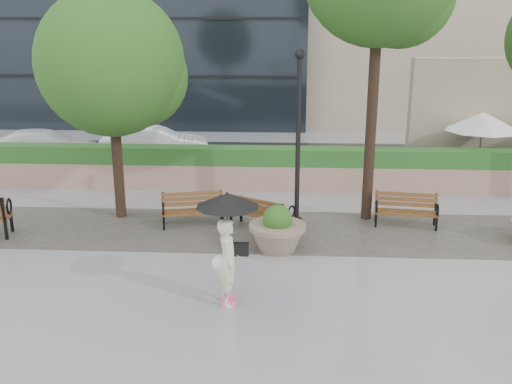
# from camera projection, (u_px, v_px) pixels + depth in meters

# --- Properties ---
(ground) EXTENTS (100.00, 100.00, 0.00)m
(ground) POSITION_uv_depth(u_px,v_px,m) (278.00, 281.00, 11.81)
(ground) COLOR gray
(ground) RESTS_ON ground
(cobble_strip) EXTENTS (28.00, 3.20, 0.01)m
(cobble_strip) POSITION_uv_depth(u_px,v_px,m) (281.00, 231.00, 14.68)
(cobble_strip) COLOR #383330
(cobble_strip) RESTS_ON ground
(hedge_wall) EXTENTS (24.00, 0.80, 1.35)m
(hedge_wall) POSITION_uv_depth(u_px,v_px,m) (283.00, 169.00, 18.33)
(hedge_wall) COLOR #A77C6C
(hedge_wall) RESTS_ON ground
(asphalt_street) EXTENTS (40.00, 7.00, 0.00)m
(asphalt_street) POSITION_uv_depth(u_px,v_px,m) (284.00, 160.00, 22.35)
(asphalt_street) COLOR black
(asphalt_street) RESTS_ON ground
(bench_1) EXTENTS (1.71, 0.96, 0.87)m
(bench_1) POSITION_uv_depth(u_px,v_px,m) (193.00, 216.00, 15.03)
(bench_1) COLOR brown
(bench_1) RESTS_ON ground
(bench_2) EXTENTS (1.76, 1.40, 0.89)m
(bench_2) POSITION_uv_depth(u_px,v_px,m) (261.00, 220.00, 14.72)
(bench_2) COLOR brown
(bench_2) RESTS_ON ground
(bench_3) EXTENTS (1.68, 0.83, 0.86)m
(bench_3) POSITION_uv_depth(u_px,v_px,m) (405.00, 217.00, 14.97)
(bench_3) COLOR brown
(bench_3) RESTS_ON ground
(planter_left) EXTENTS (1.33, 1.33, 1.12)m
(planter_left) POSITION_uv_depth(u_px,v_px,m) (277.00, 233.00, 13.33)
(planter_left) COLOR #7F6B56
(planter_left) RESTS_ON ground
(lamppost) EXTENTS (0.28, 0.28, 4.55)m
(lamppost) POSITION_uv_depth(u_px,v_px,m) (298.00, 153.00, 14.28)
(lamppost) COLOR black
(lamppost) RESTS_ON ground
(tree_0) EXTENTS (3.84, 3.81, 6.08)m
(tree_0) POSITION_uv_depth(u_px,v_px,m) (118.00, 67.00, 14.73)
(tree_0) COLOR black
(tree_0) RESTS_ON ground
(patio_umb_white) EXTENTS (2.50, 2.50, 2.30)m
(patio_umb_white) POSITION_uv_depth(u_px,v_px,m) (483.00, 122.00, 19.00)
(patio_umb_white) COLOR black
(patio_umb_white) RESTS_ON ground
(car_left) EXTENTS (4.60, 2.36, 1.28)m
(car_left) POSITION_uv_depth(u_px,v_px,m) (45.00, 147.00, 21.75)
(car_left) COLOR white
(car_left) RESTS_ON ground
(car_right) EXTENTS (4.34, 2.21, 1.36)m
(car_right) POSITION_uv_depth(u_px,v_px,m) (155.00, 144.00, 22.01)
(car_right) COLOR white
(car_right) RESTS_ON ground
(pedestrian) EXTENTS (1.18, 1.18, 2.17)m
(pedestrian) POSITION_uv_depth(u_px,v_px,m) (228.00, 238.00, 10.55)
(pedestrian) COLOR beige
(pedestrian) RESTS_ON ground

